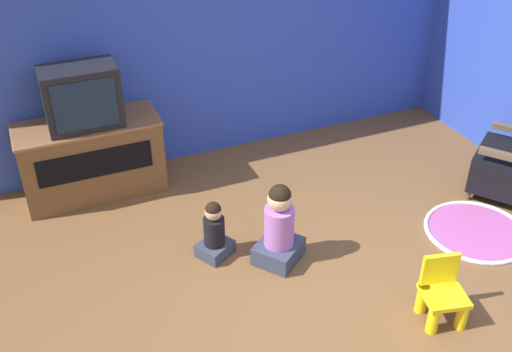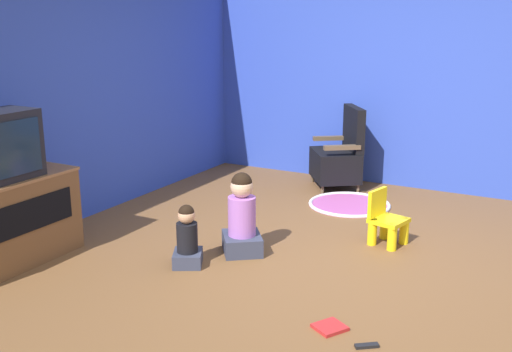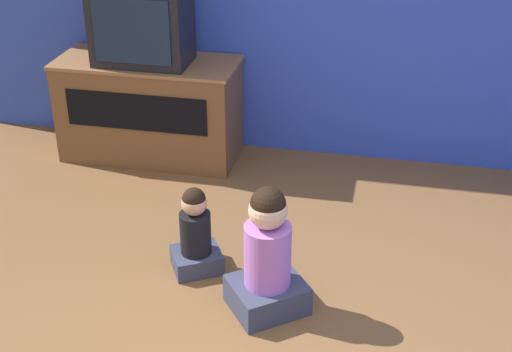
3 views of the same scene
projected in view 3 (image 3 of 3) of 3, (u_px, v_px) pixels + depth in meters
tv_cabinet at (150, 107)px, 5.15m from camera, size 1.29×0.55×0.73m
television at (141, 24)px, 4.81m from camera, size 0.65×0.39×0.55m
child_watching_left at (267, 258)px, 3.60m from camera, size 0.48×0.48×0.72m
child_watching_center at (196, 235)px, 3.95m from camera, size 0.34×0.33×0.52m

